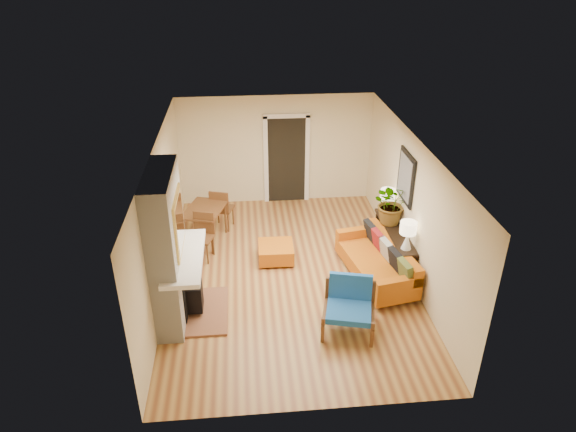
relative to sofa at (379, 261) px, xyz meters
name	(u,v)px	position (x,y,z in m)	size (l,w,h in m)	color
room_shell	(304,161)	(-1.07, 2.88, 0.90)	(6.50, 6.50, 6.50)	#BA8B47
fireplace	(170,252)	(-3.67, -0.76, 0.90)	(1.09, 1.68, 2.60)	white
sofa	(379,261)	(0.00, 0.00, 0.00)	(1.20, 2.11, 0.78)	silver
ottoman	(276,252)	(-1.88, 0.76, -0.14)	(0.70, 0.70, 0.34)	silver
blue_chair	(349,302)	(-0.84, -1.32, 0.12)	(0.99, 0.97, 0.86)	brown
dining_table	(208,216)	(-3.21, 1.61, 0.28)	(1.10, 1.80, 0.95)	brown
console_table	(394,237)	(0.40, 0.48, 0.23)	(0.34, 1.85, 0.72)	black
lamp_near	(408,232)	(0.40, -0.20, 0.72)	(0.30, 0.30, 0.54)	white
lamp_far	(387,199)	(0.40, 1.16, 0.72)	(0.30, 0.30, 0.54)	white
houseplant	(392,203)	(0.39, 0.78, 0.81)	(0.77, 0.66, 0.85)	#1E5919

